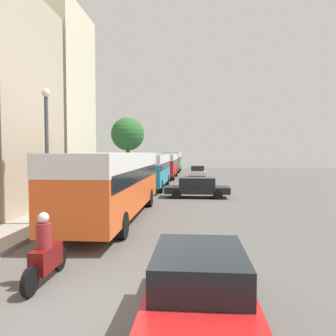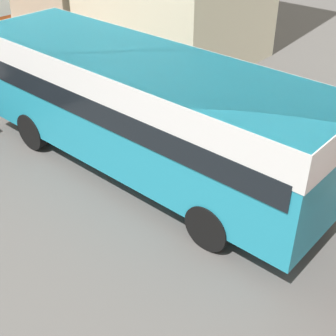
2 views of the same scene
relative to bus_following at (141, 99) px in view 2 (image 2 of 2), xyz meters
name	(u,v)px [view 2 (image 2 of 2)]	position (x,y,z in m)	size (l,w,h in m)	color
bus_following	(141,99)	(0.00, 0.00, 0.00)	(2.64, 9.48, 2.92)	teal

